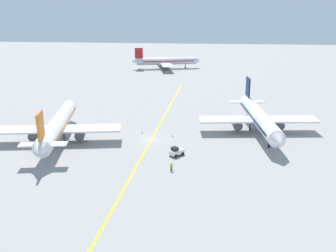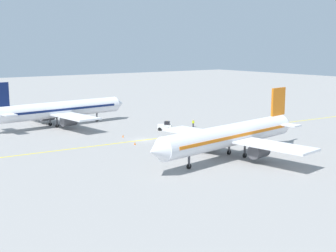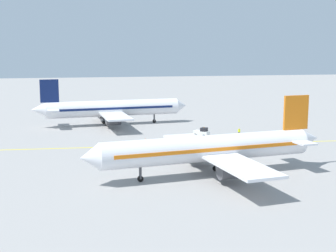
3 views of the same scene
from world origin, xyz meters
name	(u,v)px [view 3 (image 3 of 3)]	position (x,y,z in m)	size (l,w,h in m)	color
ground_plane	(160,146)	(0.00, 0.00, 0.00)	(400.00, 400.00, 0.00)	gray
apron_yellow_centreline	(160,146)	(0.00, 0.00, 0.00)	(0.40, 120.00, 0.01)	yellow
airplane_at_gate	(211,149)	(-20.59, -3.43, 3.71)	(28.46, 35.48, 10.60)	white
airplane_adjacent_stand	(112,109)	(24.79, 6.77, 3.71)	(28.39, 35.54, 10.60)	white
baggage_tug_white	(202,133)	(6.33, -9.51, 0.90)	(3.15, 3.21, 2.11)	white
ground_crew_worker	(239,132)	(5.89, -17.01, 0.91)	(0.53, 0.36, 1.68)	#23232D
traffic_cone_near_nose	(145,140)	(4.72, 1.96, 0.28)	(0.32, 0.32, 0.55)	orange
traffic_cone_mid_apron	(141,148)	(-2.72, 3.80, 0.28)	(0.32, 0.32, 0.55)	orange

